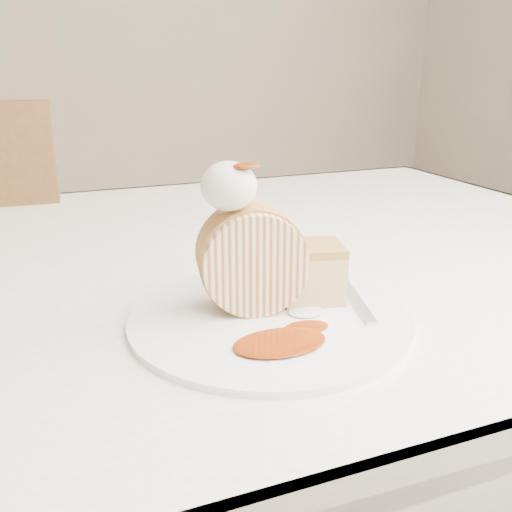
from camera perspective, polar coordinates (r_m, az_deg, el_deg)
name	(u,v)px	position (r m, az deg, el deg)	size (l,w,h in m)	color
table	(169,319)	(0.78, -8.73, -6.27)	(1.40, 0.90, 0.75)	white
plate	(269,318)	(0.56, 1.35, -6.25)	(0.27, 0.27, 0.01)	white
roulade_slice	(252,259)	(0.55, -0.40, -0.32)	(0.10, 0.10, 0.06)	beige
cake_chunk	(312,275)	(0.59, 5.57, -1.94)	(0.06, 0.06, 0.05)	#BF8E48
whipped_cream	(229,186)	(0.53, -2.73, 6.99)	(0.05, 0.05, 0.05)	silver
caramel_drizzle	(247,159)	(0.52, -0.91, 9.65)	(0.03, 0.02, 0.01)	maroon
caramel_pool	(280,342)	(0.50, 2.40, -8.61)	(0.08, 0.06, 0.00)	maroon
fork	(356,300)	(0.59, 9.95, -4.31)	(0.02, 0.16, 0.00)	silver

